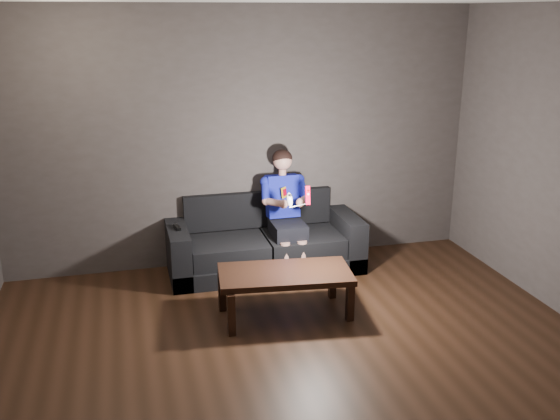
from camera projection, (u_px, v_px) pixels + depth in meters
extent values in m
plane|color=black|center=(313.00, 383.00, 4.60)|extent=(5.00, 5.00, 0.00)
cube|color=#403937|center=(243.00, 139.00, 6.50)|extent=(5.00, 0.04, 2.70)
cube|color=black|center=(264.00, 261.00, 6.62)|extent=(2.00, 0.87, 0.17)
cube|color=black|center=(228.00, 251.00, 6.39)|extent=(0.78, 0.61, 0.21)
cube|color=black|center=(303.00, 244.00, 6.58)|extent=(0.78, 0.61, 0.21)
cube|color=black|center=(257.00, 208.00, 6.78)|extent=(1.60, 0.20, 0.39)
cube|color=black|center=(178.00, 252.00, 6.35)|extent=(0.20, 0.87, 0.55)
cube|color=black|center=(345.00, 237.00, 6.78)|extent=(0.20, 0.87, 0.55)
cube|color=black|center=(288.00, 229.00, 6.46)|extent=(0.33, 0.42, 0.16)
cube|color=#0A0B82|center=(282.00, 196.00, 6.57)|extent=(0.33, 0.24, 0.46)
cube|color=yellow|center=(285.00, 192.00, 6.46)|extent=(0.10, 0.10, 0.11)
cube|color=#B70017|center=(285.00, 192.00, 6.46)|extent=(0.07, 0.07, 0.07)
cylinder|color=tan|center=(282.00, 172.00, 6.50)|extent=(0.08, 0.08, 0.07)
sphere|color=tan|center=(282.00, 160.00, 6.46)|extent=(0.20, 0.20, 0.20)
ellipsoid|color=black|center=(282.00, 158.00, 6.46)|extent=(0.21, 0.21, 0.18)
cylinder|color=#0A0B82|center=(265.00, 191.00, 6.43)|extent=(0.09, 0.25, 0.21)
cylinder|color=#0A0B82|center=(303.00, 189.00, 6.53)|extent=(0.09, 0.25, 0.21)
cylinder|color=tan|center=(275.00, 200.00, 6.30)|extent=(0.16, 0.26, 0.11)
cylinder|color=tan|center=(303.00, 198.00, 6.37)|extent=(0.16, 0.26, 0.11)
sphere|color=tan|center=(283.00, 204.00, 6.22)|extent=(0.09, 0.09, 0.09)
sphere|color=tan|center=(300.00, 203.00, 6.26)|extent=(0.09, 0.09, 0.09)
cylinder|color=tan|center=(285.00, 260.00, 6.31)|extent=(0.10, 0.10, 0.38)
cylinder|color=tan|center=(302.00, 258.00, 6.35)|extent=(0.10, 0.10, 0.38)
cube|color=#F2062B|center=(308.00, 195.00, 6.00)|extent=(0.05, 0.07, 0.19)
cube|color=#6C0300|center=(308.00, 191.00, 5.96)|extent=(0.03, 0.01, 0.03)
cylinder|color=white|center=(308.00, 197.00, 5.98)|extent=(0.02, 0.01, 0.02)
ellipsoid|color=white|center=(290.00, 200.00, 5.97)|extent=(0.08, 0.10, 0.15)
cylinder|color=black|center=(291.00, 195.00, 5.92)|extent=(0.03, 0.01, 0.03)
cube|color=black|center=(177.00, 227.00, 6.22)|extent=(0.06, 0.17, 0.03)
cube|color=black|center=(176.00, 224.00, 6.26)|extent=(0.02, 0.02, 0.00)
cube|color=black|center=(285.00, 274.00, 5.51)|extent=(1.23, 0.71, 0.05)
cube|color=black|center=(231.00, 315.00, 5.23)|extent=(0.06, 0.06, 0.37)
cube|color=black|center=(350.00, 301.00, 5.48)|extent=(0.06, 0.06, 0.37)
cube|color=black|center=(222.00, 291.00, 5.67)|extent=(0.06, 0.06, 0.37)
cube|color=black|center=(332.00, 279.00, 5.92)|extent=(0.06, 0.06, 0.37)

